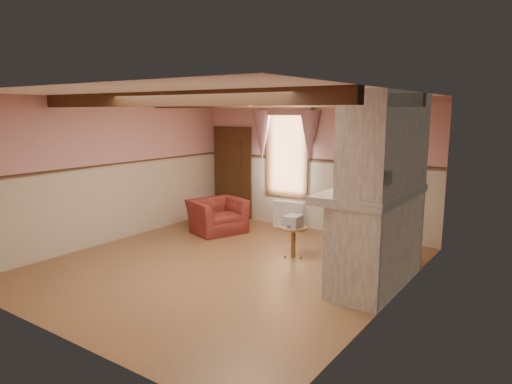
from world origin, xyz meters
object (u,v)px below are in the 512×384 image
Objects in this scene: armchair at (217,216)px; side_table at (293,242)px; bowl at (377,185)px; oil_lamp at (380,177)px; mantel_clock at (385,178)px; radiator at (289,215)px.

side_table is at bearing -83.18° from armchair.
oil_lamp is (0.00, 0.10, 0.10)m from bowl.
side_table is at bearing -174.87° from mantel_clock.
mantel_clock is at bearing 90.00° from bowl.
mantel_clock is (0.00, 0.34, 0.06)m from bowl.
armchair is 3.96m from oil_lamp.
mantel_clock reaches higher than radiator.
bowl is (2.61, -1.88, 1.16)m from radiator.
radiator is (-1.07, 1.68, 0.02)m from side_table.
bowl is at bearing -90.00° from oil_lamp.
armchair is at bearing 168.56° from bowl.
side_table is at bearing 172.44° from bowl.
bowl reaches higher than side_table.
oil_lamp reaches higher than bowl.
bowl reaches higher than armchair.
oil_lamp is at bearing 90.00° from bowl.
oil_lamp is (0.00, -0.24, 0.04)m from mantel_clock.
side_table is 1.75× the size of bowl.
armchair is 3.83× the size of oil_lamp.
radiator reaches higher than side_table.
armchair reaches higher than radiator.
radiator is (1.10, 1.13, -0.05)m from armchair.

